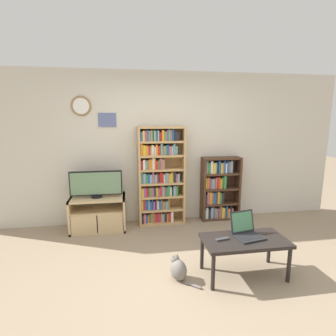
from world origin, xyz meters
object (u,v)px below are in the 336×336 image
at_px(remote_near_laptop, 222,239).
at_px(cat, 178,269).
at_px(tv_stand, 98,213).
at_px(bookshelf_short, 218,189).
at_px(television, 96,184).
at_px(laptop, 246,230).
at_px(bookshelf_tall, 159,176).
at_px(coffee_table, 244,243).

height_order(remote_near_laptop, cat, remote_near_laptop).
bearing_deg(tv_stand, bookshelf_short, 4.21).
relative_size(television, cat, 2.25).
xyz_separation_m(tv_stand, laptop, (1.85, -1.51, 0.24)).
bearing_deg(remote_near_laptop, laptop, -88.81).
distance_m(tv_stand, bookshelf_short, 2.13).
distance_m(laptop, remote_near_laptop, 0.32).
relative_size(bookshelf_short, laptop, 3.10).
relative_size(tv_stand, bookshelf_tall, 0.52).
bearing_deg(coffee_table, bookshelf_short, 80.26).
xyz_separation_m(television, remote_near_laptop, (1.55, -1.56, -0.32)).
height_order(tv_stand, television, television).
height_order(television, bookshelf_tall, bookshelf_tall).
height_order(tv_stand, bookshelf_tall, bookshelf_tall).
distance_m(bookshelf_tall, bookshelf_short, 1.11).
relative_size(television, coffee_table, 0.85).
distance_m(television, remote_near_laptop, 2.22).
xyz_separation_m(tv_stand, bookshelf_short, (2.11, 0.16, 0.27)).
xyz_separation_m(coffee_table, cat, (-0.77, 0.04, -0.27)).
xyz_separation_m(tv_stand, bookshelf_tall, (1.04, 0.14, 0.56)).
relative_size(remote_near_laptop, cat, 0.45).
height_order(tv_stand, remote_near_laptop, tv_stand).
height_order(bookshelf_tall, coffee_table, bookshelf_tall).
height_order(bookshelf_short, cat, bookshelf_short).
bearing_deg(remote_near_laptop, tv_stand, 34.21).
relative_size(television, bookshelf_short, 0.72).
height_order(coffee_table, cat, coffee_table).
distance_m(tv_stand, coffee_table, 2.41).
bearing_deg(cat, coffee_table, -30.38).
relative_size(tv_stand, television, 1.07).
distance_m(remote_near_laptop, cat, 0.61).
distance_m(television, cat, 1.97).
xyz_separation_m(bookshelf_tall, coffee_table, (0.77, -1.73, -0.44)).
distance_m(bookshelf_tall, laptop, 1.87).
bearing_deg(cat, bookshelf_short, 30.32).
xyz_separation_m(tv_stand, coffee_table, (1.81, -1.59, 0.12)).
bearing_deg(television, tv_stand, 56.61).
bearing_deg(television, remote_near_laptop, -45.17).
bearing_deg(coffee_table, cat, 177.06).
xyz_separation_m(television, bookshelf_tall, (1.04, 0.15, 0.07)).
distance_m(television, laptop, 2.40).
bearing_deg(tv_stand, television, -123.39).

